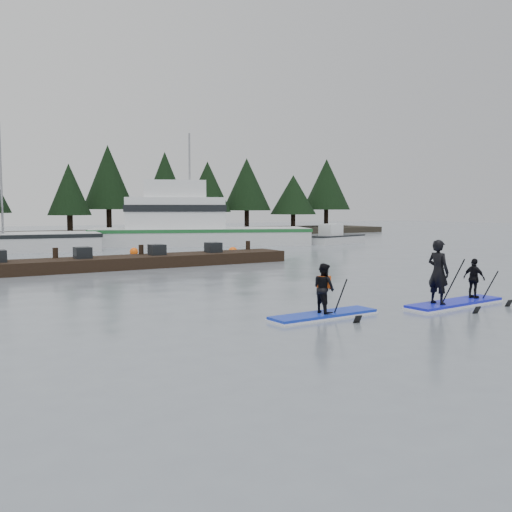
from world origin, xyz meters
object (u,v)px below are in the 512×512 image
paddleboard_solo (324,298)px  paddleboard_duo (452,283)px  fishing_boat_medium (195,236)px  floating_dock (127,262)px

paddleboard_solo → paddleboard_duo: (4.16, -0.46, 0.16)m
fishing_boat_medium → paddleboard_solo: bearing=-87.4°
fishing_boat_medium → floating_dock: size_ratio=1.02×
paddleboard_solo → fishing_boat_medium: bearing=69.5°
paddleboard_duo → fishing_boat_medium: bearing=75.4°
paddleboard_solo → floating_dock: bearing=89.9°
paddleboard_solo → paddleboard_duo: 4.18m
floating_dock → paddleboard_solo: (0.77, -14.15, 0.21)m
fishing_boat_medium → floating_dock: bearing=-104.9°
floating_dock → paddleboard_duo: 15.42m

